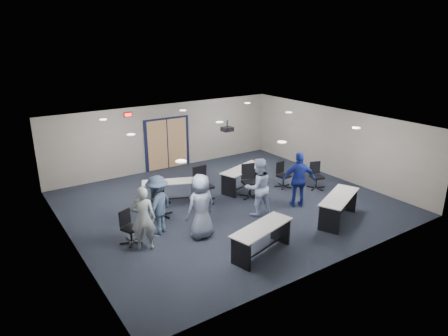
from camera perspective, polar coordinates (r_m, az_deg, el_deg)
floor at (r=13.38m, az=0.58°, el=-5.06°), size 10.00×10.00×0.00m
back_wall at (r=16.66m, az=-8.20°, el=4.46°), size 10.00×0.04×2.70m
front_wall at (r=9.78m, az=15.75°, el=-6.44°), size 10.00×0.04×2.70m
left_wall at (r=11.05m, az=-21.40°, el=-4.10°), size 0.04×9.00×2.70m
right_wall at (r=16.14m, az=15.44°, el=3.51°), size 0.04×9.00×2.70m
ceiling at (r=12.54m, az=0.62°, el=6.31°), size 10.00×9.00×0.04m
double_door at (r=16.70m, az=-8.10°, el=3.44°), size 2.00×0.07×2.20m
exit_sign at (r=15.77m, az=-13.57°, el=7.43°), size 0.32×0.07×0.18m
ceiling_projector at (r=13.17m, az=0.47°, el=5.59°), size 0.35×0.32×0.37m
ceiling_can_lights at (r=12.75m, az=-0.02°, el=6.38°), size 6.24×5.74×0.02m
table_front_left at (r=10.30m, az=5.44°, el=-9.56°), size 2.00×1.10×0.77m
table_front_right at (r=12.45m, az=16.08°, el=-4.95°), size 2.08×1.42×0.80m
table_back_left at (r=13.46m, az=-7.86°, el=-2.80°), size 1.87×1.23×0.99m
table_back_right at (r=14.41m, az=2.80°, el=-0.95°), size 2.08×1.23×0.93m
chair_back_a at (r=12.44m, az=-9.01°, el=-4.62°), size 0.65×0.65×1.03m
chair_back_b at (r=13.28m, az=-2.91°, el=-2.46°), size 0.77×0.77×1.20m
chair_back_c at (r=13.70m, az=3.81°, el=-1.93°), size 0.87×0.87×1.15m
chair_back_d at (r=14.76m, az=8.54°, el=-1.00°), size 0.64×0.64×0.94m
chair_loose_left at (r=11.09m, az=-13.19°, el=-8.24°), size 0.76×0.76×0.92m
chair_loose_right at (r=14.84m, az=13.13°, el=-1.11°), size 0.78×0.78×0.97m
person_gray at (r=10.55m, az=-11.48°, el=-7.06°), size 0.76×0.67×1.74m
person_plaid at (r=10.93m, az=-3.30°, el=-5.50°), size 0.95×0.66×1.83m
person_lightblue at (r=12.29m, az=4.89°, el=-2.72°), size 0.98×0.81×1.83m
person_navy at (r=13.06m, az=10.66°, el=-1.67°), size 1.15×0.95×1.83m
person_back at (r=11.30m, az=-9.47°, el=-5.23°), size 1.27×1.13×1.71m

